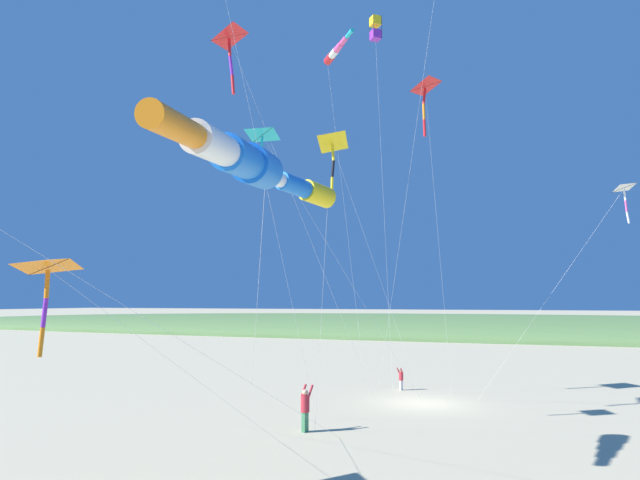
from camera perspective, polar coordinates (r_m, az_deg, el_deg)
name	(u,v)px	position (r m, az deg, el deg)	size (l,w,h in m)	color
ground_plane	(422,403)	(29.03, 10.91, -16.83)	(600.00, 600.00, 0.00)	#C6B58C
dune_ridge_grassy	(479,336)	(83.49, 16.71, -9.89)	(28.00, 240.00, 6.56)	#567A42
person_adult_flyer	(305,406)	(22.40, -1.60, -17.44)	(0.59, 0.47, 1.83)	#3D7F51
person_child_green_jacket	(401,378)	(32.67, 8.70, -14.43)	(0.46, 0.39, 1.32)	silver
kite_windsock_rainbow_low_near	(240,159)	(10.17, -8.62, 8.65)	(15.44, 6.65, 8.56)	blue
kite_windsock_yellow_midlevel	(296,186)	(17.48, -2.59, 5.80)	(8.10, 2.08, 9.38)	yellow
kite_box_blue_topmost	(375,29)	(29.33, 5.98, 21.59)	(4.05, 0.68, 19.71)	yellow
kite_delta_striped_overhead	(331,143)	(30.36, 1.24, 10.34)	(4.29, 5.18, 14.67)	yellow
kite_windsock_long_streamer_left	(336,51)	(32.90, 1.69, 19.60)	(6.41, 3.04, 20.15)	red
kite_delta_teal_far_right	(425,87)	(31.11, 11.18, 15.87)	(4.22, 1.81, 17.47)	red
kite_delta_checkered_midright	(623,189)	(27.08, 29.80, 4.81)	(4.28, 7.31, 10.43)	white
kite_delta_long_streamer_right	(229,37)	(25.86, -9.79, 20.69)	(9.20, 5.72, 17.49)	red
kite_delta_orange_high_right	(48,267)	(15.61, -27.23, -2.63)	(9.15, 3.65, 6.44)	orange
kite_delta_black_fish_shape	(262,136)	(22.91, -6.22, 11.06)	(9.52, 5.92, 12.48)	#1EB7C6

